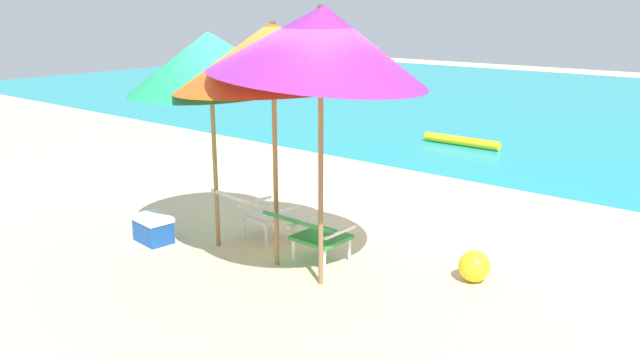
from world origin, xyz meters
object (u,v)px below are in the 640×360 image
Objects in this scene: beach_umbrella_center at (273,55)px; swim_buoy at (461,141)px; cooler_box at (153,229)px; lounge_chair_left at (256,209)px; beach_umbrella_left at (210,61)px; beach_umbrella_right at (321,42)px; beach_ball at (474,266)px; lounge_chair_right at (311,231)px.

swim_buoy is at bearing 100.81° from beach_umbrella_center.
beach_umbrella_center is 2.64m from cooler_box.
beach_umbrella_left is (-0.24, -0.39, 1.72)m from lounge_chair_left.
lounge_chair_left is 1.24m from cooler_box.
lounge_chair_left is 2.42m from beach_umbrella_right.
swim_buoy is at bearing 93.21° from beach_umbrella_left.
beach_ball is at bearing 41.69° from beach_umbrella_right.
beach_umbrella_center is at bearing 15.07° from cooler_box.
lounge_chair_left is 0.99m from lounge_chair_right.
swim_buoy is 6.40m from lounge_chair_left.
cooler_box is at bearing -162.00° from lounge_chair_right.
beach_ball is at bearing 13.14° from lounge_chair_left.
beach_umbrella_center reaches higher than beach_umbrella_left.
beach_umbrella_center is 8.12× the size of beach_ball.
beach_umbrella_right reaches higher than swim_buoy.
lounge_chair_left is 1.06× the size of lounge_chair_right.
swim_buoy is 3.17× the size of cooler_box.
lounge_chair_right is 0.32× the size of beach_umbrella_right.
beach_umbrella_center reaches higher than beach_ball.
beach_ball is 0.64× the size of cooler_box.
beach_umbrella_left is at bearing -169.68° from lounge_chair_right.
beach_umbrella_right reaches higher than cooler_box.
beach_umbrella_right reaches higher than lounge_chair_left.
cooler_box is at bearing -139.66° from lounge_chair_left.
beach_umbrella_right is at bearing -18.42° from lounge_chair_left.
beach_umbrella_center is 5.15× the size of cooler_box.
lounge_chair_left is 1.86× the size of cooler_box.
beach_umbrella_left is 2.11m from cooler_box.
swim_buoy is at bearing 106.08° from beach_umbrella_right.
beach_umbrella_center reaches higher than swim_buoy.
beach_umbrella_right is 8.73× the size of beach_ball.
beach_umbrella_center is (1.28, -6.72, 2.12)m from swim_buoy.
swim_buoy is at bearing 87.52° from cooler_box.
beach_umbrella_left is 0.95× the size of beach_umbrella_center.
beach_umbrella_center reaches higher than cooler_box.
beach_umbrella_center is (-0.31, -0.19, 1.82)m from lounge_chair_right.
beach_umbrella_right reaches higher than beach_ball.
beach_umbrella_right is (0.68, -0.09, 0.15)m from beach_umbrella_center.
lounge_chair_right is at bearing 142.77° from beach_umbrella_right.
lounge_chair_left is 1.97m from beach_umbrella_center.
beach_umbrella_right reaches higher than beach_umbrella_center.
lounge_chair_right is at bearing -153.64° from beach_ball.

